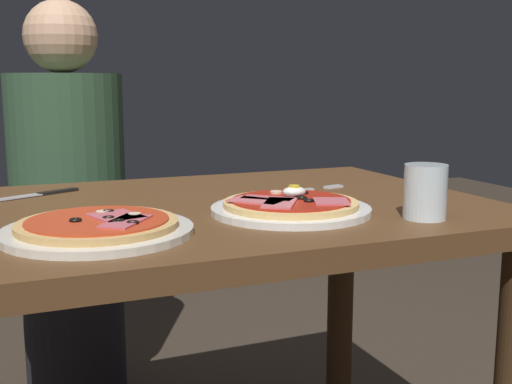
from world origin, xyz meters
name	(u,v)px	position (x,y,z in m)	size (l,w,h in m)	color
dining_table	(215,268)	(0.00, 0.00, 0.60)	(1.05, 0.75, 0.73)	brown
pizza_foreground	(291,206)	(0.10, -0.14, 0.74)	(0.29, 0.29, 0.05)	white
pizza_across_left	(98,228)	(-0.25, -0.17, 0.74)	(0.29, 0.29, 0.03)	silver
water_glass_near	(425,195)	(0.29, -0.26, 0.77)	(0.07, 0.07, 0.09)	silver
fork	(309,190)	(0.24, 0.06, 0.73)	(0.16, 0.05, 0.00)	silver
knife	(41,194)	(-0.30, 0.23, 0.73)	(0.18, 0.10, 0.01)	silver
diner_person	(70,221)	(-0.19, 0.72, 0.56)	(0.32, 0.32, 1.18)	black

